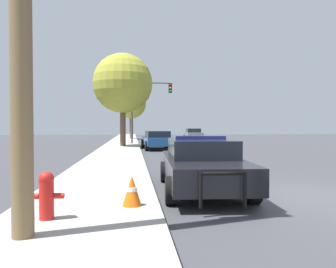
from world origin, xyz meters
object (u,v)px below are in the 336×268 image
object	(u,v)px
car_background_oncoming	(193,135)
traffic_light	(147,100)
car_background_midblock	(157,140)
tree_sidewalk_far	(131,104)
tree_sidewalk_mid	(123,84)
fire_hydrant	(46,194)
police_car	(202,163)
traffic_cone	(132,191)

from	to	relation	value
car_background_oncoming	traffic_light	bearing A→B (deg)	47.71
car_background_midblock	tree_sidewalk_far	bearing A→B (deg)	92.78
car_background_oncoming	tree_sidewalk_mid	xyz separation A→B (m)	(-7.42, -9.11, 4.33)
fire_hydrant	tree_sidewalk_far	world-z (taller)	tree_sidewalk_far
police_car	tree_sidewalk_far	distance (m)	33.00
fire_hydrant	tree_sidewalk_far	bearing A→B (deg)	87.78
fire_hydrant	car_background_oncoming	size ratio (longest dim) A/B	0.18
police_car	traffic_cone	world-z (taller)	police_car
tree_sidewalk_far	tree_sidewalk_mid	distance (m)	15.20
tree_sidewalk_far	car_background_midblock	bearing A→B (deg)	-83.65
police_car	tree_sidewalk_mid	world-z (taller)	tree_sidewalk_mid
car_background_oncoming	tree_sidewalk_far	world-z (taller)	tree_sidewalk_far
police_car	car_background_midblock	size ratio (longest dim) A/B	1.14
traffic_light	car_background_midblock	xyz separation A→B (m)	(0.44, -6.22, -3.40)
police_car	traffic_cone	distance (m)	2.77
police_car	fire_hydrant	world-z (taller)	police_car
car_background_oncoming	traffic_cone	world-z (taller)	car_background_oncoming
fire_hydrant	traffic_light	xyz separation A→B (m)	(2.88, 24.33, 3.56)
fire_hydrant	car_background_oncoming	xyz separation A→B (m)	(8.17, 29.49, 0.20)
car_background_oncoming	tree_sidewalk_mid	world-z (taller)	tree_sidewalk_mid
traffic_cone	police_car	bearing A→B (deg)	46.77
car_background_midblock	tree_sidewalk_mid	size ratio (longest dim) A/B	0.60
police_car	traffic_cone	bearing A→B (deg)	49.71
tree_sidewalk_mid	traffic_light	bearing A→B (deg)	61.76
traffic_light	car_background_midblock	bearing A→B (deg)	-85.91
tree_sidewalk_far	traffic_cone	distance (m)	34.97
tree_sidewalk_far	police_car	bearing A→B (deg)	-86.51
fire_hydrant	traffic_light	distance (m)	24.76
car_background_midblock	car_background_oncoming	distance (m)	12.37
car_background_midblock	tree_sidewalk_mid	distance (m)	5.55
fire_hydrant	car_background_midblock	bearing A→B (deg)	79.61
fire_hydrant	police_car	bearing A→B (deg)	39.92
car_background_midblock	fire_hydrant	bearing A→B (deg)	-103.95
car_background_midblock	traffic_cone	size ratio (longest dim) A/B	7.21
police_car	car_background_oncoming	size ratio (longest dim) A/B	1.09
fire_hydrant	car_background_oncoming	world-z (taller)	car_background_oncoming
police_car	car_background_oncoming	distance (m)	27.10
fire_hydrant	traffic_cone	world-z (taller)	fire_hydrant
fire_hydrant	car_background_midblock	world-z (taller)	car_background_midblock
tree_sidewalk_far	tree_sidewalk_mid	bearing A→B (deg)	-92.36
tree_sidewalk_far	traffic_cone	size ratio (longest dim) A/B	10.19
car_background_oncoming	tree_sidewalk_mid	bearing A→B (deg)	54.30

